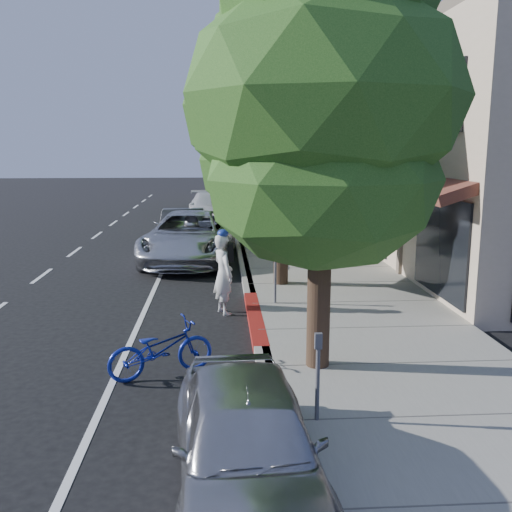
{
  "coord_description": "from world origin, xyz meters",
  "views": [
    {
      "loc": [
        -0.77,
        -11.3,
        3.91
      ],
      "look_at": [
        0.07,
        1.83,
        1.35
      ],
      "focal_mm": 40.0,
      "sensor_mm": 36.0,
      "label": 1
    }
  ],
  "objects": [
    {
      "name": "curb_red_segment",
      "position": [
        0.0,
        1.0,
        0.07
      ],
      "size": [
        0.32,
        4.0,
        0.15
      ],
      "primitive_type": "cube",
      "color": "maroon",
      "rests_on": "ground"
    },
    {
      "name": "street_tree_4",
      "position": [
        0.9,
        22.0,
        4.49
      ],
      "size": [
        4.68,
        4.68,
        7.34
      ],
      "color": "black",
      "rests_on": "ground"
    },
    {
      "name": "near_car_a",
      "position": [
        -0.5,
        -5.5,
        0.68
      ],
      "size": [
        1.84,
        4.09,
        1.36
      ],
      "primitive_type": "imported",
      "rotation": [
        0.0,
        0.0,
        0.06
      ],
      "color": "#ACACB0",
      "rests_on": "ground"
    },
    {
      "name": "street_tree_3",
      "position": [
        0.9,
        16.0,
        5.18
      ],
      "size": [
        5.61,
        5.61,
        8.53
      ],
      "color": "black",
      "rests_on": "ground"
    },
    {
      "name": "street_tree_5",
      "position": [
        0.9,
        28.0,
        4.17
      ],
      "size": [
        5.06,
        5.06,
        7.02
      ],
      "color": "black",
      "rests_on": "ground"
    },
    {
      "name": "cyclist",
      "position": [
        -0.7,
        1.72,
        0.95
      ],
      "size": [
        0.69,
        0.81,
        1.89
      ],
      "primitive_type": "imported",
      "rotation": [
        0.0,
        0.0,
        1.99
      ],
      "color": "silver",
      "rests_on": "ground"
    },
    {
      "name": "street_tree_2",
      "position": [
        0.9,
        10.0,
        4.59
      ],
      "size": [
        4.55,
        4.55,
        7.43
      ],
      "color": "black",
      "rests_on": "ground"
    },
    {
      "name": "dark_sedan",
      "position": [
        -2.2,
        10.56,
        0.74
      ],
      "size": [
        1.57,
        4.5,
        1.48
      ],
      "primitive_type": "imported",
      "rotation": [
        0.0,
        0.0,
        -0.0
      ],
      "color": "black",
      "rests_on": "ground"
    },
    {
      "name": "street_tree_1",
      "position": [
        0.9,
        4.0,
        4.77
      ],
      "size": [
        5.36,
        5.36,
        7.92
      ],
      "color": "black",
      "rests_on": "ground"
    },
    {
      "name": "silver_suv",
      "position": [
        -1.81,
        8.0,
        0.84
      ],
      "size": [
        3.34,
        6.3,
        1.69
      ],
      "primitive_type": "imported",
      "rotation": [
        0.0,
        0.0,
        -0.09
      ],
      "color": "silver",
      "rests_on": "ground"
    },
    {
      "name": "street_tree_0",
      "position": [
        0.9,
        -2.0,
        4.55
      ],
      "size": [
        4.58,
        4.58,
        7.39
      ],
      "color": "black",
      "rests_on": "ground"
    },
    {
      "name": "white_pickup",
      "position": [
        -1.18,
        17.46,
        0.78
      ],
      "size": [
        2.62,
        5.53,
        1.56
      ],
      "primitive_type": "imported",
      "rotation": [
        0.0,
        0.0,
        0.08
      ],
      "color": "silver",
      "rests_on": "ground"
    },
    {
      "name": "sidewalk",
      "position": [
        2.3,
        8.0,
        0.07
      ],
      "size": [
        4.6,
        56.0,
        0.15
      ],
      "primitive_type": "cube",
      "color": "gray",
      "rests_on": "ground"
    },
    {
      "name": "bicycle",
      "position": [
        -1.8,
        -1.95,
        0.49
      ],
      "size": [
        1.96,
        1.34,
        0.97
      ],
      "primitive_type": "imported",
      "rotation": [
        0.0,
        0.0,
        1.98
      ],
      "color": "#16269D",
      "rests_on": "ground"
    },
    {
      "name": "pedestrian",
      "position": [
        3.85,
        8.65,
        1.08
      ],
      "size": [
        0.95,
        0.76,
        1.86
      ],
      "primitive_type": "imported",
      "rotation": [
        0.0,
        0.0,
        3.21
      ],
      "color": "black",
      "rests_on": "sidewalk"
    },
    {
      "name": "storefront_building",
      "position": [
        9.6,
        18.0,
        3.5
      ],
      "size": [
        10.0,
        36.0,
        7.0
      ],
      "primitive_type": "cube",
      "color": "beige",
      "rests_on": "ground"
    },
    {
      "name": "curb",
      "position": [
        0.0,
        8.0,
        0.07
      ],
      "size": [
        0.3,
        56.0,
        0.15
      ],
      "primitive_type": "cube",
      "color": "#9E998E",
      "rests_on": "ground"
    },
    {
      "name": "ground",
      "position": [
        0.0,
        0.0,
        0.0
      ],
      "size": [
        120.0,
        120.0,
        0.0
      ],
      "primitive_type": "plane",
      "color": "black",
      "rests_on": "ground"
    },
    {
      "name": "dark_suv_far",
      "position": [
        -0.5,
        26.49,
        0.87
      ],
      "size": [
        2.22,
        5.19,
        1.75
      ],
      "primitive_type": "imported",
      "rotation": [
        0.0,
        0.0,
        -0.03
      ],
      "color": "black",
      "rests_on": "ground"
    }
  ]
}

